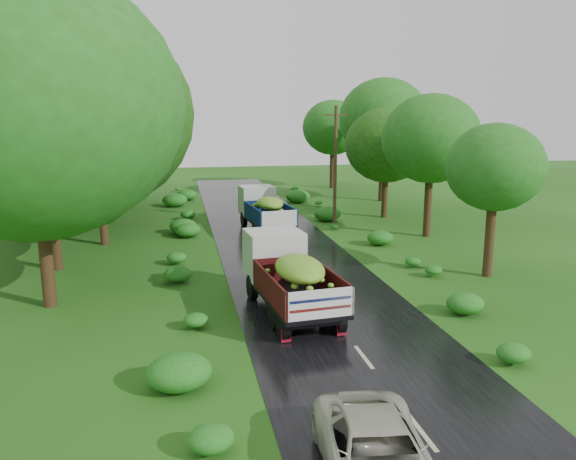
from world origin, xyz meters
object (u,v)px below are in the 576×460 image
object	(u,v)px
car	(378,457)
utility_pole	(335,166)
truck_near	(288,272)
truck_far	(264,208)

from	to	relation	value
car	utility_pole	world-z (taller)	utility_pole
truck_near	car	distance (m)	9.98
truck_far	utility_pole	size ratio (longest dim) A/B	0.83
utility_pole	truck_near	bearing A→B (deg)	-103.62
truck_far	truck_near	bearing A→B (deg)	-101.38
truck_near	utility_pole	world-z (taller)	utility_pole
truck_far	utility_pole	xyz separation A→B (m)	(4.36, -0.13, 2.42)
car	truck_far	bearing A→B (deg)	93.08
car	utility_pole	size ratio (longest dim) A/B	0.60
truck_near	car	bearing A→B (deg)	-97.16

